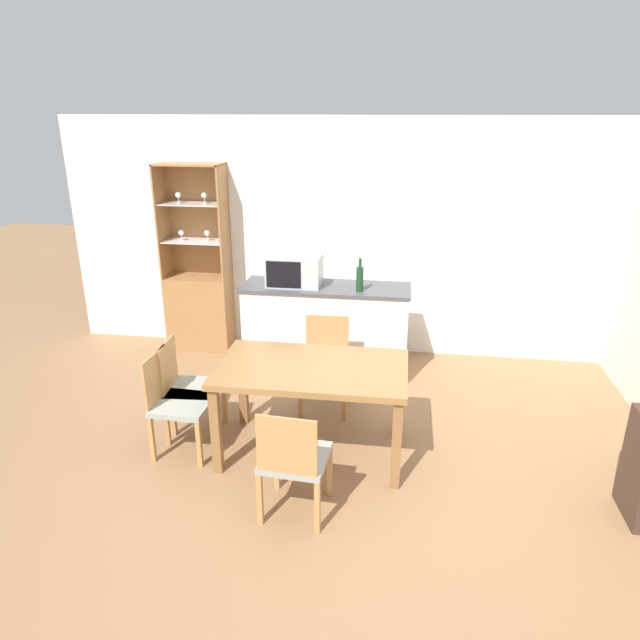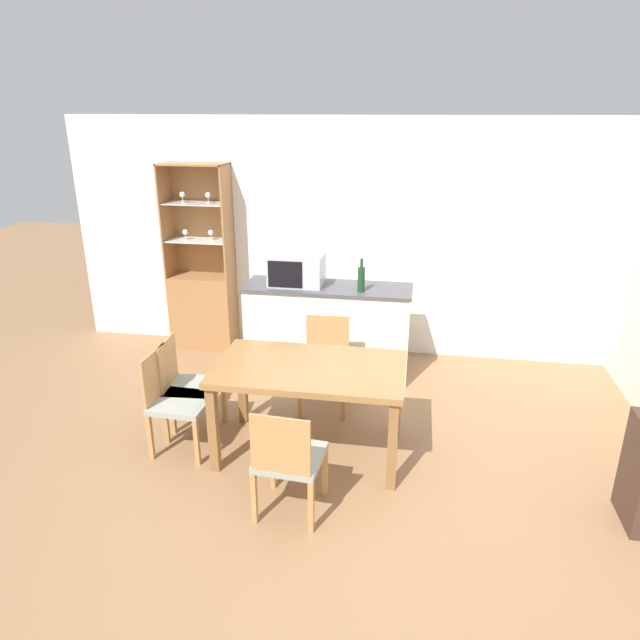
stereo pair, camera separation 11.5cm
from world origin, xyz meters
TOP-DOWN VIEW (x-y plane):
  - ground_plane at (0.00, 0.00)m, footprint 18.00×18.00m
  - wall_back at (0.00, 2.63)m, footprint 6.80×0.06m
  - kitchen_counter at (-0.37, 1.94)m, footprint 1.68×0.54m
  - display_cabinet at (-1.89, 2.43)m, footprint 0.71×0.37m
  - dining_table at (-0.28, 0.45)m, footprint 1.46×0.86m
  - dining_chair_head_near at (-0.28, -0.31)m, footprint 0.46×0.46m
  - dining_chair_head_far at (-0.28, 1.22)m, footprint 0.44×0.44m
  - dining_chair_side_left_near at (-1.34, 0.33)m, footprint 0.45×0.45m
  - dining_chair_side_left_far at (-1.34, 0.58)m, footprint 0.46×0.46m
  - microwave at (-0.69, 1.95)m, footprint 0.53×0.38m
  - wine_bottle at (-0.03, 1.82)m, footprint 0.07×0.07m

SIDE VIEW (x-z plane):
  - ground_plane at x=0.00m, z-range 0.00..0.00m
  - dining_chair_head_near at x=-0.28m, z-range 0.01..0.85m
  - dining_chair_head_far at x=-0.28m, z-range 0.01..0.85m
  - dining_chair_side_left_near at x=-1.34m, z-range 0.01..0.85m
  - dining_chair_side_left_far at x=-1.34m, z-range 0.01..0.85m
  - kitchen_counter at x=-0.37m, z-range 0.00..0.94m
  - display_cabinet at x=-1.89m, z-range -0.44..1.63m
  - dining_table at x=-0.28m, z-range 0.29..1.04m
  - wine_bottle at x=-0.03m, z-range 0.91..1.24m
  - microwave at x=-0.69m, z-range 0.94..1.25m
  - wall_back at x=0.00m, z-range 0.00..2.55m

